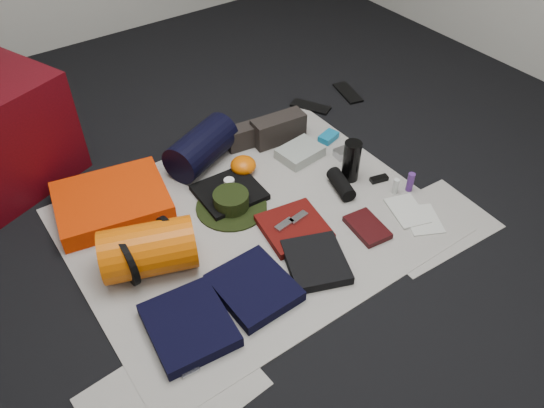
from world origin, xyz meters
TOP-DOWN VIEW (x-y plane):
  - floor at (0.00, 0.00)m, footprint 4.50×4.50m
  - newspaper_mat at (0.00, 0.00)m, footprint 1.60×1.30m
  - newspaper_sheet_front_left at (-0.70, -0.55)m, footprint 0.61×0.44m
  - newspaper_sheet_front_right at (0.65, -0.50)m, footprint 0.60×0.43m
  - sleeping_pad at (-0.50, 0.44)m, footprint 0.58×0.50m
  - stuff_sack at (-0.51, 0.00)m, footprint 0.43×0.34m
  - sack_strap_left at (-0.61, 0.00)m, footprint 0.02×0.22m
  - sack_strap_right at (-0.41, 0.00)m, footprint 0.03×0.22m
  - navy_duffel at (0.03, 0.50)m, footprint 0.43×0.34m
  - boonie_brim at (-0.03, 0.13)m, footprint 0.42×0.42m
  - boonie_crown at (-0.03, 0.13)m, footprint 0.17×0.17m
  - hiking_boot_left at (0.31, 0.50)m, footprint 0.25×0.12m
  - hiking_boot_right at (0.47, 0.44)m, footprint 0.30×0.14m
  - flip_flop_left at (0.83, 0.60)m, footprint 0.19×0.25m
  - flip_flop_right at (1.12, 0.59)m, footprint 0.15×0.26m
  - trousers_navy_a at (-0.53, -0.36)m, footprint 0.33×0.37m
  - trousers_navy_b at (-0.23, -0.35)m, footprint 0.29×0.33m
  - trousers_charcoal at (0.07, -0.39)m, footprint 0.33×0.35m
  - black_tshirt at (0.01, 0.21)m, footprint 0.31×0.29m
  - red_shirt at (0.12, -0.17)m, footprint 0.32×0.32m
  - orange_stuff_sack at (0.16, 0.32)m, footprint 0.18×0.18m
  - first_aid_pouch at (0.48, 0.25)m, footprint 0.24×0.19m
  - water_bottle at (0.57, -0.04)m, footprint 0.09×0.09m
  - speaker at (0.47, -0.08)m, footprint 0.12×0.20m
  - compact_camera at (0.68, 0.12)m, footprint 0.12×0.08m
  - cyan_case at (0.70, 0.28)m, footprint 0.13×0.10m
  - toiletry_purple at (0.75, -0.28)m, footprint 0.04×0.04m
  - toiletry_clear at (0.68, -0.25)m, footprint 0.03×0.03m
  - paperback_book at (0.39, -0.36)m, footprint 0.16×0.22m
  - map_booklet at (0.63, -0.38)m, footprint 0.20×0.25m
  - map_printout at (0.65, -0.46)m, footprint 0.22×0.24m
  - sunglasses at (0.68, -0.14)m, footprint 0.10×0.06m
  - key_cluster at (-0.61, -0.50)m, footprint 0.07×0.07m
  - tape_roll at (0.03, 0.24)m, footprint 0.05×0.05m
  - energy_bar_a at (0.08, -0.15)m, footprint 0.10×0.05m
  - energy_bar_b at (0.16, -0.15)m, footprint 0.10×0.05m

SIDE VIEW (x-z plane):
  - floor at x=0.00m, z-range -0.02..0.00m
  - newspaper_sheet_front_left at x=-0.70m, z-range 0.00..0.00m
  - newspaper_sheet_front_right at x=0.65m, z-range 0.00..0.00m
  - newspaper_mat at x=0.00m, z-range 0.00..0.01m
  - flip_flop_left at x=0.83m, z-range 0.00..0.01m
  - flip_flop_right at x=1.12m, z-range 0.00..0.01m
  - map_printout at x=0.65m, z-range 0.01..0.01m
  - boonie_brim at x=-0.03m, z-range 0.01..0.02m
  - map_booklet at x=0.63m, z-range 0.01..0.02m
  - key_cluster at x=-0.61m, z-range 0.01..0.02m
  - sunglasses at x=0.68m, z-range 0.01..0.03m
  - paperback_book at x=0.39m, z-range 0.01..0.03m
  - black_tshirt at x=0.01m, z-range 0.01..0.04m
  - cyan_case at x=0.70m, z-range 0.01..0.04m
  - red_shirt at x=0.12m, z-range 0.01..0.04m
  - trousers_charcoal at x=0.07m, z-range 0.01..0.05m
  - compact_camera at x=0.68m, z-range 0.01..0.05m
  - trousers_navy_b at x=-0.23m, z-range 0.01..0.06m
  - trousers_navy_a at x=-0.53m, z-range 0.01..0.06m
  - first_aid_pouch at x=0.48m, z-range 0.01..0.06m
  - speaker at x=0.47m, z-range 0.01..0.08m
  - toiletry_clear at x=0.68m, z-range 0.01..0.09m
  - orange_stuff_sack at x=0.16m, z-range 0.01..0.09m
  - energy_bar_a at x=0.08m, z-range 0.04..0.06m
  - energy_bar_b at x=0.16m, z-range 0.04..0.06m
  - sleeping_pad at x=-0.50m, z-range 0.01..0.10m
  - boonie_crown at x=-0.03m, z-range 0.02..0.09m
  - tape_roll at x=0.03m, z-range 0.04..0.07m
  - toiletry_purple at x=0.75m, z-range 0.01..0.11m
  - hiking_boot_left at x=0.31m, z-range 0.01..0.13m
  - hiking_boot_right at x=0.47m, z-range 0.01..0.15m
  - navy_duffel at x=0.03m, z-range 0.01..0.21m
  - sack_strap_left at x=-0.61m, z-range 0.01..0.22m
  - sack_strap_right at x=-0.41m, z-range 0.01..0.22m
  - water_bottle at x=0.57m, z-range 0.01..0.22m
  - stuff_sack at x=-0.51m, z-range 0.01..0.23m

